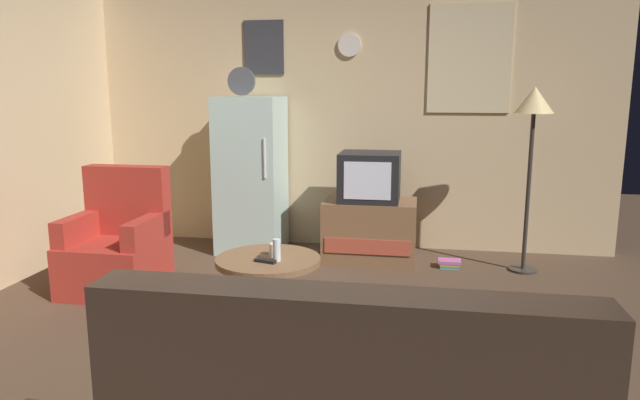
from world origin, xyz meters
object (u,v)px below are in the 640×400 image
object	(u,v)px
book_stack	(449,263)
coffee_table	(269,288)
armchair	(118,247)
tv_stand	(370,231)
crt_tv	(370,177)
wine_glass	(277,250)
standing_lamp	(534,115)
remote_control	(265,261)
fridge	(251,174)
mug_ceramic_white	(275,250)

from	to	relation	value
book_stack	coffee_table	bearing A→B (deg)	-132.72
armchair	tv_stand	bearing A→B (deg)	30.34
crt_tv	wine_glass	bearing A→B (deg)	-106.93
wine_glass	standing_lamp	bearing A→B (deg)	38.76
coffee_table	remote_control	bearing A→B (deg)	-84.40
fridge	armchair	size ratio (longest dim) A/B	1.84
crt_tv	mug_ceramic_white	size ratio (longest dim) A/B	6.00
coffee_table	book_stack	bearing A→B (deg)	47.28
mug_ceramic_white	remote_control	size ratio (longest dim) A/B	0.60
mug_ceramic_white	remote_control	xyz separation A→B (m)	(-0.03, -0.15, -0.03)
coffee_table	book_stack	world-z (taller)	coffee_table
tv_stand	wine_glass	xyz separation A→B (m)	(-0.49, -1.57, 0.23)
standing_lamp	book_stack	bearing A→B (deg)	-178.29
standing_lamp	coffee_table	world-z (taller)	standing_lamp
book_stack	mug_ceramic_white	bearing A→B (deg)	-132.78
fridge	book_stack	size ratio (longest dim) A/B	8.90
standing_lamp	remote_control	bearing A→B (deg)	-141.35
wine_glass	book_stack	distance (m)	1.96
mug_ceramic_white	book_stack	xyz separation A→B (m)	(1.25, 1.36, -0.44)
armchair	book_stack	world-z (taller)	armchair
remote_control	book_stack	world-z (taller)	remote_control
wine_glass	book_stack	bearing A→B (deg)	50.34
standing_lamp	remote_control	distance (m)	2.61
crt_tv	coffee_table	bearing A→B (deg)	-110.28
remote_control	wine_glass	bearing A→B (deg)	51.54
coffee_table	book_stack	xyz separation A→B (m)	(1.29, 1.40, -0.18)
mug_ceramic_white	armchair	bearing A→B (deg)	165.57
crt_tv	mug_ceramic_white	bearing A→B (deg)	-109.56
fridge	tv_stand	size ratio (longest dim) A/B	2.11
coffee_table	armchair	size ratio (longest dim) A/B	0.75
tv_stand	armchair	world-z (taller)	armchair
fridge	coffee_table	size ratio (longest dim) A/B	2.46
fridge	tv_stand	bearing A→B (deg)	-8.18
fridge	mug_ceramic_white	size ratio (longest dim) A/B	19.67
coffee_table	wine_glass	xyz separation A→B (m)	(0.08, -0.06, 0.29)
crt_tv	coffee_table	size ratio (longest dim) A/B	0.75
tv_stand	wine_glass	bearing A→B (deg)	-107.17
wine_glass	book_stack	xyz separation A→B (m)	(1.21, 1.46, -0.47)
fridge	book_stack	xyz separation A→B (m)	(1.90, -0.28, -0.72)
wine_glass	armchair	size ratio (longest dim) A/B	0.16
book_stack	crt_tv	bearing A→B (deg)	171.55
tv_stand	mug_ceramic_white	world-z (taller)	tv_stand
mug_ceramic_white	standing_lamp	bearing A→B (deg)	36.07
crt_tv	coffee_table	world-z (taller)	crt_tv
crt_tv	book_stack	distance (m)	1.05
tv_stand	armchair	bearing A→B (deg)	-149.66
tv_stand	standing_lamp	world-z (taller)	standing_lamp
tv_stand	standing_lamp	xyz separation A→B (m)	(1.36, -0.09, 1.08)
fridge	standing_lamp	bearing A→B (deg)	-5.86
mug_ceramic_white	armchair	distance (m)	1.42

